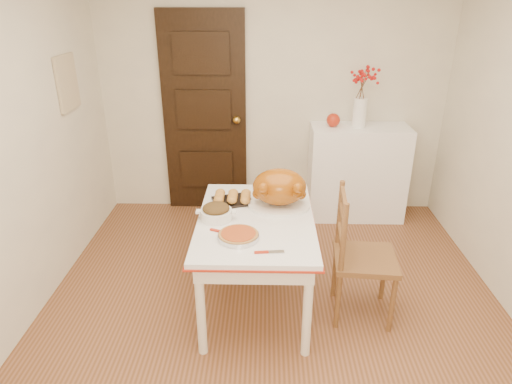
{
  "coord_description": "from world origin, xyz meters",
  "views": [
    {
      "loc": [
        -0.07,
        -2.53,
        2.19
      ],
      "look_at": [
        -0.13,
        0.32,
        0.91
      ],
      "focal_mm": 31.35,
      "sensor_mm": 36.0,
      "label": 1
    }
  ],
  "objects_px": {
    "kitchen_table": "(256,262)",
    "pumpkin_pie": "(238,235)",
    "chair_oak": "(366,256)",
    "turkey_platter": "(279,189)",
    "sideboard": "(357,173)"
  },
  "relations": [
    {
      "from": "turkey_platter",
      "to": "pumpkin_pie",
      "type": "relative_size",
      "value": 1.72
    },
    {
      "from": "turkey_platter",
      "to": "pumpkin_pie",
      "type": "distance_m",
      "value": 0.56
    },
    {
      "from": "kitchen_table",
      "to": "chair_oak",
      "type": "xyz_separation_m",
      "value": [
        0.78,
        -0.1,
        0.12
      ]
    },
    {
      "from": "sideboard",
      "to": "turkey_platter",
      "type": "height_order",
      "value": "turkey_platter"
    },
    {
      "from": "sideboard",
      "to": "turkey_platter",
      "type": "distance_m",
      "value": 1.61
    },
    {
      "from": "kitchen_table",
      "to": "pumpkin_pie",
      "type": "relative_size",
      "value": 4.56
    },
    {
      "from": "kitchen_table",
      "to": "turkey_platter",
      "type": "relative_size",
      "value": 2.66
    },
    {
      "from": "sideboard",
      "to": "turkey_platter",
      "type": "bearing_deg",
      "value": -122.41
    },
    {
      "from": "kitchen_table",
      "to": "pumpkin_pie",
      "type": "distance_m",
      "value": 0.5
    },
    {
      "from": "sideboard",
      "to": "pumpkin_pie",
      "type": "xyz_separation_m",
      "value": [
        -1.11,
        -1.8,
        0.27
      ]
    },
    {
      "from": "turkey_platter",
      "to": "pumpkin_pie",
      "type": "xyz_separation_m",
      "value": [
        -0.27,
        -0.48,
        -0.12
      ]
    },
    {
      "from": "sideboard",
      "to": "chair_oak",
      "type": "height_order",
      "value": "chair_oak"
    },
    {
      "from": "kitchen_table",
      "to": "chair_oak",
      "type": "relative_size",
      "value": 1.25
    },
    {
      "from": "kitchen_table",
      "to": "chair_oak",
      "type": "bearing_deg",
      "value": -7.02
    },
    {
      "from": "chair_oak",
      "to": "turkey_platter",
      "type": "bearing_deg",
      "value": 69.81
    }
  ]
}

